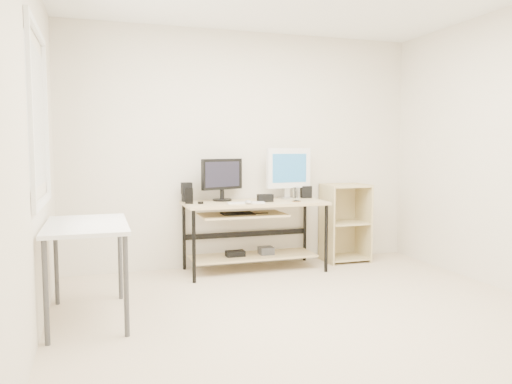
{
  "coord_description": "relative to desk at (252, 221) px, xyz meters",
  "views": [
    {
      "loc": [
        -1.59,
        -3.38,
        1.33
      ],
      "look_at": [
        -0.1,
        1.3,
        0.89
      ],
      "focal_mm": 35.0,
      "sensor_mm": 36.0,
      "label": 1
    }
  ],
  "objects": [
    {
      "name": "white_imac",
      "position": [
        0.48,
        0.16,
        0.54
      ],
      "size": [
        0.53,
        0.17,
        0.57
      ],
      "rotation": [
        0.0,
        0.0,
        0.13
      ],
      "color": "silver",
      "rests_on": "desk"
    },
    {
      "name": "speaker_left",
      "position": [
        -0.66,
        0.21,
        0.32
      ],
      "size": [
        0.11,
        0.11,
        0.2
      ],
      "rotation": [
        0.0,
        0.0,
        0.08
      ],
      "color": "black",
      "rests_on": "desk"
    },
    {
      "name": "shelf_unit",
      "position": [
        1.18,
        0.16,
        -0.09
      ],
      "size": [
        0.5,
        0.4,
        0.9
      ],
      "color": "#CAB87E",
      "rests_on": "ground"
    },
    {
      "name": "black_monitor",
      "position": [
        -0.28,
        0.17,
        0.47
      ],
      "size": [
        0.48,
        0.22,
        0.45
      ],
      "rotation": [
        0.0,
        0.0,
        0.35
      ],
      "color": "black",
      "rests_on": "desk"
    },
    {
      "name": "keyboard",
      "position": [
        -0.11,
        -0.15,
        0.22
      ],
      "size": [
        0.39,
        0.14,
        0.01
      ],
      "primitive_type": "cube",
      "rotation": [
        0.0,
        0.0,
        -0.1
      ],
      "color": "white",
      "rests_on": "desk"
    },
    {
      "name": "center_speaker",
      "position": [
        0.12,
        -0.08,
        0.25
      ],
      "size": [
        0.17,
        0.07,
        0.08
      ],
      "primitive_type": "cube",
      "rotation": [
        0.0,
        0.0,
        -0.0
      ],
      "color": "black",
      "rests_on": "desk"
    },
    {
      "name": "drinking_glass",
      "position": [
        0.44,
        -0.17,
        0.29
      ],
      "size": [
        0.09,
        0.09,
        0.15
      ],
      "primitive_type": "cylinder",
      "rotation": [
        0.0,
        0.0,
        0.22
      ],
      "color": "white",
      "rests_on": "coaster"
    },
    {
      "name": "coaster",
      "position": [
        0.44,
        -0.17,
        0.21
      ],
      "size": [
        0.11,
        0.11,
        0.01
      ],
      "primitive_type": "cylinder",
      "rotation": [
        0.0,
        0.0,
        0.22
      ],
      "color": "#9C6F46",
      "rests_on": "desk"
    },
    {
      "name": "desk",
      "position": [
        0.0,
        0.0,
        0.0
      ],
      "size": [
        1.5,
        0.65,
        0.75
      ],
      "color": "#CBB580",
      "rests_on": "ground"
    },
    {
      "name": "mouse",
      "position": [
        -0.1,
        -0.2,
        0.23
      ],
      "size": [
        0.08,
        0.12,
        0.04
      ],
      "primitive_type": "ellipsoid",
      "rotation": [
        0.0,
        0.0,
        0.08
      ],
      "color": "#B6B6BB",
      "rests_on": "desk"
    },
    {
      "name": "room",
      "position": [
        -0.11,
        -1.62,
        0.78
      ],
      "size": [
        4.01,
        4.01,
        2.62
      ],
      "color": "beige",
      "rests_on": "ground"
    },
    {
      "name": "audio_controller",
      "position": [
        -0.67,
        -0.0,
        0.29
      ],
      "size": [
        0.09,
        0.07,
        0.16
      ],
      "primitive_type": "cube",
      "rotation": [
        0.0,
        0.0,
        -0.2
      ],
      "color": "black",
      "rests_on": "desk"
    },
    {
      "name": "speaker_right",
      "position": [
        0.71,
        0.19,
        0.28
      ],
      "size": [
        0.13,
        0.13,
        0.14
      ],
      "primitive_type": "cube",
      "rotation": [
        0.0,
        0.0,
        -0.18
      ],
      "color": "black",
      "rests_on": "desk"
    },
    {
      "name": "volume_puck",
      "position": [
        -0.57,
        -0.06,
        0.22
      ],
      "size": [
        0.06,
        0.06,
        0.02
      ],
      "primitive_type": "cylinder",
      "rotation": [
        0.0,
        0.0,
        0.09
      ],
      "color": "black",
      "rests_on": "desk"
    },
    {
      "name": "smartphone",
      "position": [
        0.48,
        -0.08,
        0.22
      ],
      "size": [
        0.08,
        0.11,
        0.01
      ],
      "primitive_type": "cube",
      "rotation": [
        0.0,
        0.0,
        -0.19
      ],
      "color": "black",
      "rests_on": "desk"
    },
    {
      "name": "side_table",
      "position": [
        -1.65,
        -1.06,
        0.13
      ],
      "size": [
        0.6,
        1.0,
        0.75
      ],
      "color": "white",
      "rests_on": "ground"
    }
  ]
}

